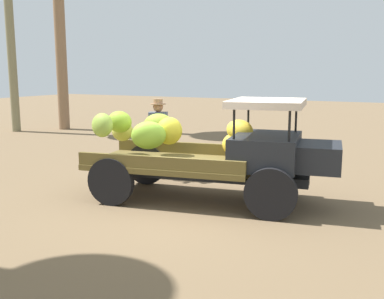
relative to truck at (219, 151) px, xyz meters
name	(u,v)px	position (x,y,z in m)	size (l,w,h in m)	color
ground_plane	(201,205)	(-0.15, -0.40, -0.93)	(60.00, 60.00, 0.00)	brown
truck	(219,151)	(0.00, 0.00, 0.00)	(4.62, 2.34, 1.86)	black
farmer	(158,134)	(-1.89, 1.05, 0.07)	(0.56, 0.53, 1.75)	olive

